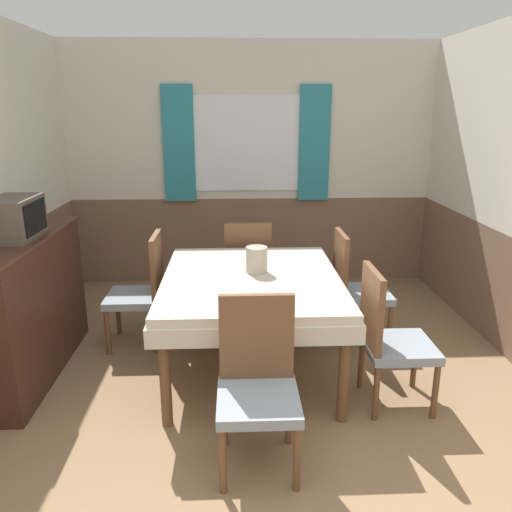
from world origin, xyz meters
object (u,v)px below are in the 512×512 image
Objects in this scene: chair_left_far at (143,288)px; sideboard at (23,307)px; tv at (15,218)px; vase at (257,260)px; chair_right_near at (389,336)px; chair_right_far at (354,285)px; dining_table at (251,289)px; chair_head_near at (258,380)px; chair_head_window at (248,268)px.

sideboard reaches higher than chair_left_far.
tv is 1.71m from vase.
chair_left_far is 1.12m from tv.
chair_right_near is 2.59m from sideboard.
chair_right_far is 0.65× the size of sideboard.
tv reaches higher than vase.
tv reaches higher than chair_right_far.
sideboard is (-2.54, 0.51, 0.04)m from chair_right_near.
chair_right_near is at bearing -28.81° from dining_table.
tv is (-1.63, 1.02, 0.70)m from chair_head_near.
vase is (0.04, -0.91, 0.36)m from chair_head_window.
chair_left_far is 1.06m from vase.
chair_head_near is (-0.00, -1.00, -0.16)m from dining_table.
tv reaches higher than sideboard.
vase is at bearing 64.25° from dining_table.
tv is at bearing -177.80° from vase.
chair_head_near is 2.00m from chair_head_window.
dining_table is 1.72m from tv.
vase is at bearing 2.20° from tv.
vase is (-0.84, -0.40, 0.36)m from chair_right_far.
dining_table is 1.02m from chair_right_far.
dining_table is at bearing -90.00° from chair_head_near.
dining_table is 1.63× the size of chair_right_near.
vase is (0.04, 1.09, 0.36)m from chair_head_near.
chair_right_near is (0.88, -0.48, -0.16)m from dining_table.
sideboard is at bearing -101.43° from chair_right_near.
sideboard reaches higher than vase.
chair_right_near is 2.12× the size of tv.
chair_head_window is at bearing 92.63° from vase.
chair_head_near and vase have the same top height.
chair_head_near is 1.00× the size of chair_right_far.
dining_table is 3.44× the size of tv.
tv is at bearing -101.42° from chair_right_near.
dining_table is 1.63× the size of chair_right_far.
chair_head_window is at bearing 90.00° from dining_table.
chair_right_far and chair_left_far have the same top height.
dining_table is 0.22m from vase.
dining_table is at bearing -1.03° from sideboard.
chair_head_window is 4.91× the size of vase.
tv is (0.03, -0.01, 0.66)m from sideboard.
tv reaches higher than chair_head_near.
sideboard is 7.58× the size of vase.
dining_table is 1.01m from chair_head_window.
sideboard is at bearing 167.18° from tv.
sideboard is at bearing -79.87° from chair_right_far.
vase is (0.04, 0.09, 0.20)m from dining_table.
chair_right_near is at bearing -118.81° from chair_left_far.
sideboard reaches higher than chair_right_far.
chair_right_near is 2.65m from tv.
chair_head_window is (-0.00, 2.00, 0.00)m from chair_head_near.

